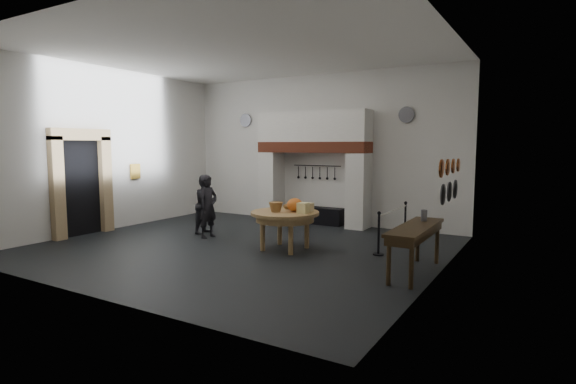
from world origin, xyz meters
The scene contains 39 objects.
floor centered at (0.00, 0.00, 0.00)m, with size 9.00×8.00×0.02m, color black.
ceiling centered at (0.00, 0.00, 4.50)m, with size 9.00×8.00×0.02m, color silver.
wall_back centered at (0.00, 4.00, 2.25)m, with size 9.00×0.02×4.50m, color silver.
wall_front centered at (0.00, -4.00, 2.25)m, with size 9.00×0.02×4.50m, color silver.
wall_left centered at (-4.50, 0.00, 2.25)m, with size 0.02×8.00×4.50m, color silver.
wall_right centered at (4.50, 0.00, 2.25)m, with size 0.02×8.00×4.50m, color silver.
chimney_pier_left centered at (-1.48, 3.65, 1.07)m, with size 0.55×0.70×2.15m, color silver.
chimney_pier_right centered at (1.48, 3.65, 1.07)m, with size 0.55×0.70×2.15m, color silver.
hearth_brick_band centered at (0.00, 3.65, 2.31)m, with size 3.50×0.72×0.32m, color #9E442B.
chimney_hood centered at (0.00, 3.65, 2.92)m, with size 3.50×0.70×0.90m, color silver.
iron_range centered at (0.00, 3.72, 0.25)m, with size 1.90×0.45×0.50m, color black.
utensil_rail centered at (0.00, 3.92, 1.75)m, with size 0.02×0.02×1.60m, color black.
door_recess centered at (-4.47, -1.00, 1.25)m, with size 0.04×1.10×2.50m, color black.
door_jamb_near centered at (-4.38, -1.70, 1.30)m, with size 0.22×0.30×2.60m, color tan.
door_jamb_far centered at (-4.38, -0.30, 1.30)m, with size 0.22×0.30×2.60m, color tan.
door_lintel centered at (-4.38, -1.00, 2.65)m, with size 0.22×1.70×0.30m, color tan.
wall_plaque centered at (-4.45, 0.80, 1.60)m, with size 0.05×0.34×0.44m, color gold.
work_table centered at (1.03, 0.32, 0.84)m, with size 1.55×1.55×0.07m, color #A6784E.
pumpkin centered at (1.23, 0.42, 1.03)m, with size 0.36×0.36×0.31m, color #E65220.
cheese_block_big centered at (1.53, 0.27, 0.99)m, with size 0.22×0.22×0.24m, color #FBEB96.
cheese_block_small centered at (1.51, 0.57, 0.97)m, with size 0.18×0.18×0.20m, color #FBDB96.
wicker_basket centered at (0.88, 0.17, 0.98)m, with size 0.32×0.32×0.22m, color olive.
bread_loaf centered at (0.93, 0.67, 0.94)m, with size 0.31×0.18×0.13m, color olive.
visitor_near centered at (-1.36, 0.45, 0.81)m, with size 0.59×0.39×1.62m, color black.
visitor_far centered at (-1.76, 0.85, 0.79)m, with size 0.77×0.60×1.59m, color #222227.
side_table centered at (4.10, -0.11, 0.87)m, with size 0.55×2.20×0.06m, color #3C2A15.
pewter_jug centered at (4.10, 0.49, 1.01)m, with size 0.12×0.12×0.22m, color #505056.
copper_pan_a centered at (4.46, 0.20, 1.95)m, with size 0.34×0.34×0.03m, color #C6662D.
copper_pan_b centered at (4.46, 0.75, 1.95)m, with size 0.32×0.32×0.03m, color #C6662D.
copper_pan_c centered at (4.46, 1.30, 1.95)m, with size 0.30×0.30×0.03m, color #C6662D.
copper_pan_d centered at (4.46, 1.85, 1.95)m, with size 0.28×0.28×0.03m, color #C6662D.
pewter_plate_left centered at (4.46, 0.40, 1.45)m, with size 0.40×0.40×0.03m, color #4C4C51.
pewter_plate_mid centered at (4.46, 1.00, 1.45)m, with size 0.40×0.40×0.03m, color #4C4C51.
pewter_plate_right centered at (4.46, 1.60, 1.45)m, with size 0.40×0.40×0.03m, color #4C4C51.
pewter_plate_back_left centered at (-2.70, 3.96, 3.20)m, with size 0.44×0.44×0.03m, color #4C4C51.
pewter_plate_back_right centered at (2.70, 3.96, 3.20)m, with size 0.44×0.44×0.03m, color #4C4C51.
barrier_post_near centered at (3.05, 0.90, 0.45)m, with size 0.05×0.05×0.90m, color black.
barrier_post_far centered at (3.05, 2.90, 0.45)m, with size 0.05×0.05×0.90m, color black.
barrier_rope centered at (3.05, 1.90, 0.85)m, with size 0.04×0.04×2.00m, color beige.
Camera 1 is at (6.24, -8.31, 2.38)m, focal length 28.00 mm.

